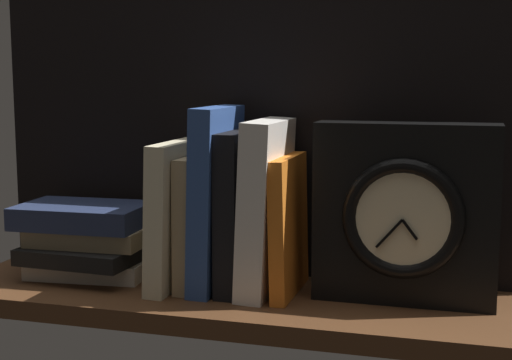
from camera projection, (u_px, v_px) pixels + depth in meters
ground_plane at (235, 302)px, 98.01cm from camera, size 76.51×22.33×2.50cm
back_panel at (257, 130)px, 105.01cm from camera, size 76.51×1.20×40.65cm
book_cream_twain at (178, 213)px, 100.56cm from camera, size 3.34×16.29×19.32cm
book_tan_shortstories at (196, 221)px, 99.96cm from camera, size 2.20×12.20×17.41cm
book_blue_modern at (216, 198)px, 98.74cm from camera, size 3.64×14.00×23.90cm
book_black_skeptic at (239, 211)px, 98.07cm from camera, size 2.94×12.67×20.74cm
book_white_catcher at (266, 207)px, 96.99cm from camera, size 4.57×14.31×22.36cm
book_orange_pandolfini at (289, 225)px, 96.46cm from camera, size 2.39×13.47×17.73cm
framed_clock at (405, 214)px, 92.19cm from camera, size 22.17×6.88×22.17cm
book_stack_side at (88, 239)px, 105.18cm from camera, size 18.16×14.00×10.13cm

